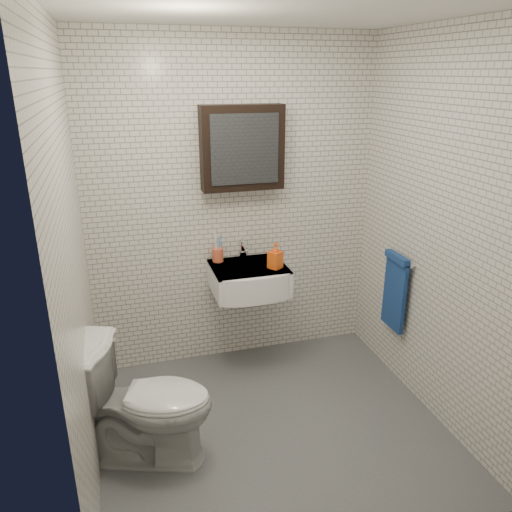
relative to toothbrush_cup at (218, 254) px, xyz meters
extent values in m
cube|color=#52555A|center=(0.15, -0.93, -0.90)|extent=(2.20, 2.00, 0.01)
cube|color=silver|center=(0.15, 0.07, 0.34)|extent=(2.20, 0.02, 2.50)
cube|color=silver|center=(0.15, -1.93, 0.34)|extent=(2.20, 0.02, 2.50)
cube|color=silver|center=(-0.95, -0.93, 0.34)|extent=(0.02, 2.00, 2.50)
cube|color=silver|center=(1.25, -0.93, 0.34)|extent=(0.02, 2.00, 2.50)
cube|color=white|center=(0.15, -0.93, 1.59)|extent=(2.20, 2.00, 0.02)
cube|color=white|center=(0.20, -0.16, -0.16)|extent=(0.55, 0.45, 0.20)
cylinder|color=silver|center=(0.20, -0.14, -0.07)|extent=(0.31, 0.31, 0.02)
cylinder|color=silver|center=(0.20, -0.14, -0.06)|extent=(0.04, 0.04, 0.01)
cube|color=white|center=(0.20, -0.16, -0.06)|extent=(0.55, 0.45, 0.01)
cylinder|color=silver|center=(0.20, 0.01, -0.03)|extent=(0.06, 0.06, 0.06)
cylinder|color=silver|center=(0.20, 0.01, 0.03)|extent=(0.03, 0.03, 0.08)
cylinder|color=silver|center=(0.20, -0.05, 0.06)|extent=(0.02, 0.12, 0.02)
cube|color=silver|center=(0.20, 0.04, 0.09)|extent=(0.02, 0.09, 0.01)
cube|color=black|center=(0.20, 0.00, 0.79)|extent=(0.60, 0.14, 0.60)
cube|color=#3F444C|center=(0.20, -0.08, 0.79)|extent=(0.49, 0.01, 0.49)
cylinder|color=silver|center=(1.21, -0.58, 0.04)|extent=(0.02, 0.30, 0.02)
cylinder|color=silver|center=(1.23, -0.46, 0.04)|extent=(0.04, 0.02, 0.02)
cylinder|color=silver|center=(1.23, -0.71, 0.04)|extent=(0.04, 0.02, 0.02)
cube|color=navy|center=(1.19, -0.58, -0.23)|extent=(0.03, 0.26, 0.54)
cube|color=navy|center=(1.18, -0.58, 0.06)|extent=(0.05, 0.26, 0.05)
cylinder|color=#D05434|center=(0.00, 0.00, -0.01)|extent=(0.11, 0.11, 0.10)
cylinder|color=white|center=(-0.02, -0.01, 0.06)|extent=(0.02, 0.03, 0.20)
cylinder|color=#4488DB|center=(0.01, -0.01, 0.05)|extent=(0.02, 0.02, 0.18)
cylinder|color=white|center=(-0.01, 0.01, 0.07)|extent=(0.02, 0.04, 0.21)
cylinder|color=#4488DB|center=(0.02, 0.01, 0.06)|extent=(0.03, 0.04, 0.19)
imported|color=orange|center=(0.38, -0.25, 0.04)|extent=(0.12, 0.12, 0.19)
imported|color=silver|center=(-0.65, -0.98, -0.51)|extent=(0.88, 0.67, 0.79)
camera|label=1|loc=(-0.71, -3.50, 1.31)|focal=35.00mm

